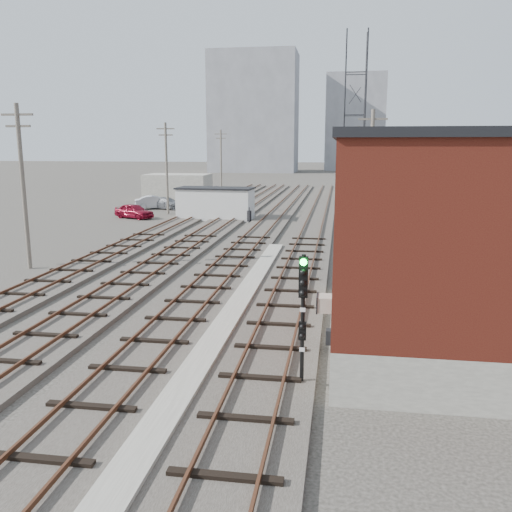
% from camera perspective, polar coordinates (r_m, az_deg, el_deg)
% --- Properties ---
extents(ground, '(320.00, 320.00, 0.00)m').
position_cam_1_polar(ground, '(67.88, 4.91, 5.78)').
color(ground, '#282621').
rests_on(ground, ground).
extents(track_right, '(3.20, 90.00, 0.39)m').
position_cam_1_polar(track_right, '(46.91, 6.16, 3.30)').
color(track_right, '#332D28').
rests_on(track_right, ground).
extents(track_mid_right, '(3.20, 90.00, 0.39)m').
position_cam_1_polar(track_mid_right, '(47.26, 1.30, 3.43)').
color(track_mid_right, '#332D28').
rests_on(track_mid_right, ground).
extents(track_mid_left, '(3.20, 90.00, 0.39)m').
position_cam_1_polar(track_mid_left, '(47.95, -3.45, 3.53)').
color(track_mid_left, '#332D28').
rests_on(track_mid_left, ground).
extents(track_left, '(3.20, 90.00, 0.39)m').
position_cam_1_polar(track_left, '(48.95, -8.04, 3.60)').
color(track_left, '#332D28').
rests_on(track_left, ground).
extents(platform_curb, '(0.90, 28.00, 0.26)m').
position_cam_1_polar(platform_curb, '(22.77, -2.01, -5.44)').
color(platform_curb, gray).
rests_on(platform_curb, ground).
extents(brick_building, '(6.54, 12.20, 7.22)m').
position_cam_1_polar(brick_building, '(19.85, 17.04, 1.90)').
color(brick_building, gray).
rests_on(brick_building, ground).
extents(lattice_tower, '(1.60, 1.60, 15.00)m').
position_cam_1_polar(lattice_tower, '(42.40, 10.25, 12.34)').
color(lattice_tower, black).
rests_on(lattice_tower, ground).
extents(utility_pole_left_a, '(1.80, 0.24, 9.00)m').
position_cam_1_polar(utility_pole_left_a, '(32.36, -23.33, 7.10)').
color(utility_pole_left_a, '#595147').
rests_on(utility_pole_left_a, ground).
extents(utility_pole_left_b, '(1.80, 0.24, 9.00)m').
position_cam_1_polar(utility_pole_left_b, '(55.15, -9.39, 9.34)').
color(utility_pole_left_b, '#595147').
rests_on(utility_pole_left_b, ground).
extents(utility_pole_left_c, '(1.80, 0.24, 9.00)m').
position_cam_1_polar(utility_pole_left_c, '(79.28, -3.70, 10.09)').
color(utility_pole_left_c, '#595147').
rests_on(utility_pole_left_c, ground).
extents(utility_pole_right_a, '(1.80, 0.24, 9.00)m').
position_cam_1_polar(utility_pole_right_a, '(35.49, 11.97, 8.10)').
color(utility_pole_right_a, '#595147').
rests_on(utility_pole_right_a, ground).
extents(utility_pole_right_b, '(1.80, 0.24, 9.00)m').
position_cam_1_polar(utility_pole_right_b, '(65.44, 10.62, 9.62)').
color(utility_pole_right_b, '#595147').
rests_on(utility_pole_right_b, ground).
extents(apartment_left, '(22.00, 14.00, 30.00)m').
position_cam_1_polar(apartment_left, '(144.41, -0.20, 14.81)').
color(apartment_left, gray).
rests_on(apartment_left, ground).
extents(apartment_right, '(16.00, 12.00, 26.00)m').
position_cam_1_polar(apartment_right, '(157.54, 10.35, 13.63)').
color(apartment_right, gray).
rests_on(apartment_right, ground).
extents(shed_left, '(8.00, 5.00, 3.20)m').
position_cam_1_polar(shed_left, '(70.66, -8.23, 7.23)').
color(shed_left, gray).
rests_on(shed_left, ground).
extents(shed_right, '(6.00, 6.00, 4.00)m').
position_cam_1_polar(shed_right, '(77.66, 12.16, 7.76)').
color(shed_right, gray).
rests_on(shed_right, ground).
extents(signal_mast, '(0.40, 0.41, 3.88)m').
position_cam_1_polar(signal_mast, '(15.16, 4.94, -5.87)').
color(signal_mast, gray).
rests_on(signal_mast, ground).
extents(switch_stand, '(0.38, 0.38, 1.27)m').
position_cam_1_polar(switch_stand, '(48.57, -0.72, 4.24)').
color(switch_stand, black).
rests_on(switch_stand, ground).
extents(site_trailer, '(7.23, 3.43, 2.98)m').
position_cam_1_polar(site_trailer, '(50.80, -4.29, 5.55)').
color(site_trailer, silver).
rests_on(site_trailer, ground).
extents(car_red, '(4.41, 3.22, 1.39)m').
position_cam_1_polar(car_red, '(52.72, -12.71, 4.64)').
color(car_red, maroon).
rests_on(car_red, ground).
extents(car_silver, '(4.63, 3.05, 1.44)m').
position_cam_1_polar(car_silver, '(60.24, -10.56, 5.58)').
color(car_silver, '#A5A7AD').
rests_on(car_silver, ground).
extents(car_grey, '(4.74, 2.86, 1.29)m').
position_cam_1_polar(car_grey, '(59.80, -9.41, 5.50)').
color(car_grey, slate).
rests_on(car_grey, ground).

